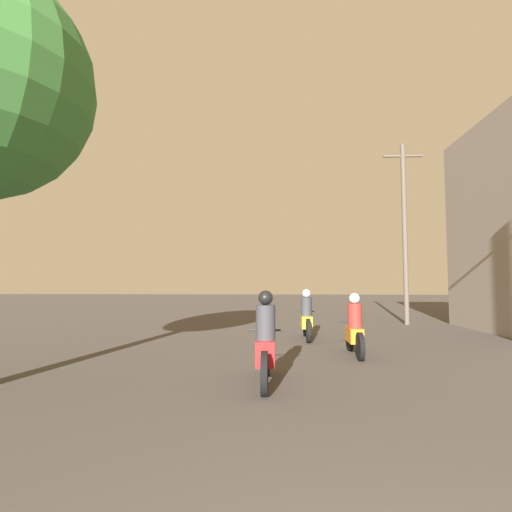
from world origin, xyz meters
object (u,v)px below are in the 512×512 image
at_px(motorcycle_yellow, 306,319).
at_px(utility_pole_far, 405,229).
at_px(motorcycle_red, 266,346).
at_px(motorcycle_orange, 355,330).

xyz_separation_m(motorcycle_yellow, utility_pole_far, (4.36, 4.51, 3.29)).
relative_size(motorcycle_red, motorcycle_orange, 1.04).
bearing_deg(motorcycle_yellow, motorcycle_orange, -63.31).
bearing_deg(motorcycle_red, utility_pole_far, 57.74).
relative_size(motorcycle_orange, utility_pole_far, 0.25).
distance_m(motorcycle_red, motorcycle_orange, 3.41).
bearing_deg(utility_pole_far, motorcycle_red, -118.54).
relative_size(motorcycle_yellow, utility_pole_far, 0.28).
bearing_deg(motorcycle_yellow, utility_pole_far, 53.31).
distance_m(motorcycle_orange, motorcycle_yellow, 2.79).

